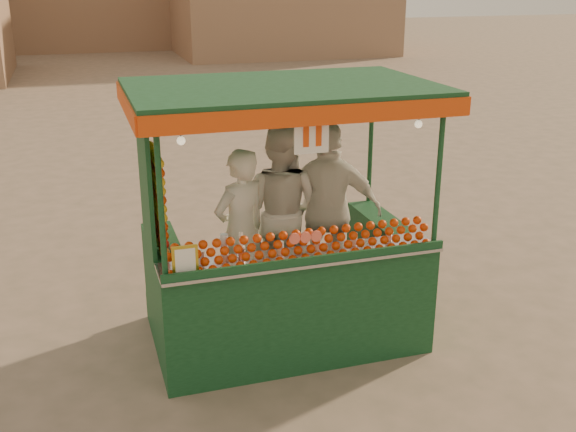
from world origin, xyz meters
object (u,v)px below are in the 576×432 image
object	(u,v)px
juice_cart	(280,265)
vendor_right	(329,211)
vendor_left	(241,232)
vendor_middle	(281,210)

from	to	relation	value
juice_cart	vendor_right	world-z (taller)	juice_cart
juice_cart	vendor_left	xyz separation A→B (m)	(-0.31, 0.25, 0.28)
juice_cart	vendor_right	size ratio (longest dim) A/B	1.55
vendor_middle	vendor_right	xyz separation A→B (m)	(0.46, -0.16, -0.00)
vendor_left	vendor_right	world-z (taller)	vendor_right
vendor_middle	juice_cart	bearing A→B (deg)	111.61
vendor_middle	vendor_right	size ratio (longest dim) A/B	1.00
vendor_left	vendor_middle	bearing A→B (deg)	-176.62
juice_cart	vendor_right	bearing A→B (deg)	29.18
vendor_left	vendor_right	xyz separation A→B (m)	(0.93, 0.09, 0.08)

